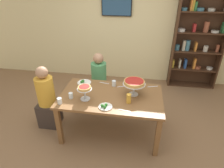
{
  "coord_description": "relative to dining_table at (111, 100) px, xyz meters",
  "views": [
    {
      "loc": [
        0.43,
        -2.54,
        2.36
      ],
      "look_at": [
        0.0,
        0.1,
        0.89
      ],
      "focal_mm": 30.47,
      "sensor_mm": 36.0,
      "label": 1
    }
  ],
  "objects": [
    {
      "name": "ground_plane",
      "position": [
        0.0,
        0.0,
        -0.65
      ],
      "size": [
        12.0,
        12.0,
        0.0
      ],
      "primitive_type": "plane",
      "color": "#846042"
    },
    {
      "name": "bookshelf",
      "position": [
        1.69,
        2.02,
        0.49
      ],
      "size": [
        1.1,
        0.3,
        2.21
      ],
      "color": "#422819",
      "rests_on": "ground_plane"
    },
    {
      "name": "salad_plate_near_diner",
      "position": [
        -0.03,
        -0.34,
        0.1
      ],
      "size": [
        0.2,
        0.2,
        0.06
      ],
      "color": "white",
      "rests_on": "dining_table"
    },
    {
      "name": "television",
      "position": [
        -0.22,
        2.11,
        1.16
      ],
      "size": [
        0.7,
        0.05,
        0.41
      ],
      "color": "black"
    },
    {
      "name": "dining_table",
      "position": [
        0.0,
        0.0,
        0.0
      ],
      "size": [
        1.63,
        0.97,
        0.74
      ],
      "color": "brown",
      "rests_on": "ground_plane"
    },
    {
      "name": "water_glass_clear_far",
      "position": [
        -0.0,
        0.31,
        0.14
      ],
      "size": [
        0.07,
        0.07,
        0.1
      ],
      "primitive_type": "cylinder",
      "color": "white",
      "rests_on": "dining_table"
    },
    {
      "name": "salad_plate_far_diner",
      "position": [
        -0.55,
        0.33,
        0.1
      ],
      "size": [
        0.24,
        0.24,
        0.07
      ],
      "color": "white",
      "rests_on": "dining_table"
    },
    {
      "name": "cutlery_fork_far",
      "position": [
        0.67,
        0.39,
        0.09
      ],
      "size": [
        0.18,
        0.07,
        0.0
      ],
      "primitive_type": "cube",
      "rotation": [
        0.0,
        0.0,
        3.43
      ],
      "color": "silver",
      "rests_on": "dining_table"
    },
    {
      "name": "rear_partition",
      "position": [
        0.0,
        2.2,
        0.75
      ],
      "size": [
        8.0,
        0.12,
        2.8
      ],
      "primitive_type": "cube",
      "color": "beige",
      "rests_on": "ground_plane"
    },
    {
      "name": "cutlery_knife_near",
      "position": [
        0.25,
        -0.37,
        0.09
      ],
      "size": [
        0.18,
        0.05,
        0.0
      ],
      "primitive_type": "cube",
      "rotation": [
        0.0,
        0.0,
        -0.17
      ],
      "color": "silver",
      "rests_on": "dining_table"
    },
    {
      "name": "water_glass_clear_spare",
      "position": [
        -0.6,
        -0.18,
        0.13
      ],
      "size": [
        0.07,
        0.07,
        0.09
      ],
      "primitive_type": "cylinder",
      "color": "white",
      "rests_on": "dining_table"
    },
    {
      "name": "cutlery_knife_far",
      "position": [
        0.15,
        0.31,
        0.09
      ],
      "size": [
        0.17,
        0.08,
        0.0
      ],
      "primitive_type": "cube",
      "rotation": [
        0.0,
        0.0,
        3.53
      ],
      "color": "silver",
      "rests_on": "dining_table"
    },
    {
      "name": "diner_head_west",
      "position": [
        -1.13,
        0.01,
        -0.16
      ],
      "size": [
        0.34,
        0.34,
        1.15
      ],
      "color": "#382D28",
      "rests_on": "ground_plane"
    },
    {
      "name": "diner_far_left",
      "position": [
        -0.37,
        0.77,
        -0.16
      ],
      "size": [
        0.34,
        0.34,
        1.15
      ],
      "rotation": [
        0.0,
        0.0,
        -1.57
      ],
      "color": "#382D28",
      "rests_on": "ground_plane"
    },
    {
      "name": "personal_pizza_stand",
      "position": [
        -0.37,
        -0.18,
        0.26
      ],
      "size": [
        0.23,
        0.23,
        0.22
      ],
      "color": "silver",
      "rests_on": "dining_table"
    },
    {
      "name": "water_glass_clear_near",
      "position": [
        -0.71,
        -0.35,
        0.13
      ],
      "size": [
        0.07,
        0.07,
        0.09
      ],
      "primitive_type": "cylinder",
      "color": "white",
      "rests_on": "dining_table"
    },
    {
      "name": "beer_glass_amber_tall",
      "position": [
        0.3,
        -0.17,
        0.16
      ],
      "size": [
        0.07,
        0.07,
        0.15
      ],
      "primitive_type": "cylinder",
      "color": "gold",
      "rests_on": "dining_table"
    },
    {
      "name": "cutlery_fork_near",
      "position": [
        -0.18,
        0.38,
        0.09
      ],
      "size": [
        0.18,
        0.05,
        0.0
      ],
      "primitive_type": "cube",
      "rotation": [
        0.0,
        0.0,
        2.92
      ],
      "color": "silver",
      "rests_on": "dining_table"
    },
    {
      "name": "deep_dish_pizza_stand",
      "position": [
        0.35,
        0.08,
        0.3
      ],
      "size": [
        0.36,
        0.36,
        0.25
      ],
      "color": "silver",
      "rests_on": "dining_table"
    }
  ]
}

